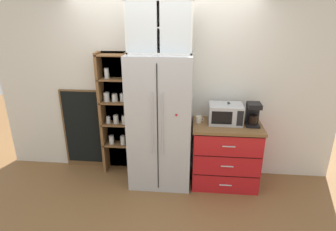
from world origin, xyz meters
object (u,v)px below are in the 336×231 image
at_px(mug_sage, 228,121).
at_px(chalkboard_menu, 83,129).
at_px(mug_cream, 199,119).
at_px(bottle_green, 228,114).
at_px(microwave, 225,114).
at_px(refrigerator, 161,122).
at_px(bottle_clear, 228,115).
at_px(coffee_maker, 253,114).

height_order(mug_sage, chalkboard_menu, chalkboard_menu).
bearing_deg(mug_sage, mug_cream, 178.22).
relative_size(bottle_green, chalkboard_menu, 0.23).
xyz_separation_m(mug_cream, chalkboard_menu, (-1.75, 0.24, -0.32)).
bearing_deg(bottle_green, microwave, -160.86).
relative_size(microwave, mug_cream, 3.90).
distance_m(refrigerator, mug_sage, 0.90).
relative_size(mug_cream, bottle_green, 0.39).
relative_size(mug_sage, chalkboard_menu, 0.09).
height_order(mug_cream, bottle_clear, bottle_clear).
bearing_deg(mug_cream, chalkboard_menu, 172.11).
relative_size(coffee_maker, mug_cream, 2.75).
distance_m(bottle_green, chalkboard_menu, 2.18).
xyz_separation_m(refrigerator, mug_sage, (0.90, 0.03, 0.04)).
relative_size(coffee_maker, bottle_green, 1.08).
height_order(refrigerator, microwave, refrigerator).
height_order(coffee_maker, chalkboard_menu, chalkboard_menu).
height_order(bottle_green, chalkboard_menu, chalkboard_menu).
xyz_separation_m(refrigerator, chalkboard_menu, (-1.24, 0.29, -0.29)).
relative_size(refrigerator, microwave, 4.14).
bearing_deg(mug_sage, microwave, 130.24).
bearing_deg(bottle_green, mug_cream, -174.20).
relative_size(microwave, bottle_clear, 1.47).
bearing_deg(refrigerator, bottle_clear, 1.10).
relative_size(microwave, mug_sage, 3.86).
relative_size(microwave, bottle_green, 1.53).
distance_m(microwave, coffee_maker, 0.35).
xyz_separation_m(refrigerator, mug_cream, (0.51, 0.04, 0.03)).
relative_size(refrigerator, mug_cream, 16.14).
xyz_separation_m(mug_sage, bottle_green, (-0.00, 0.05, 0.08)).
bearing_deg(microwave, mug_sage, -49.76).
distance_m(coffee_maker, mug_cream, 0.71).
bearing_deg(refrigerator, mug_cream, 4.99).
distance_m(microwave, chalkboard_menu, 2.15).
height_order(microwave, bottle_green, bottle_green).
relative_size(microwave, chalkboard_menu, 0.35).
bearing_deg(refrigerator, bottle_green, 5.34).
relative_size(mug_sage, bottle_clear, 0.38).
height_order(refrigerator, bottle_green, refrigerator).
distance_m(mug_cream, bottle_clear, 0.39).
xyz_separation_m(mug_cream, mug_sage, (0.38, -0.01, 0.00)).
distance_m(microwave, bottle_clear, 0.06).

